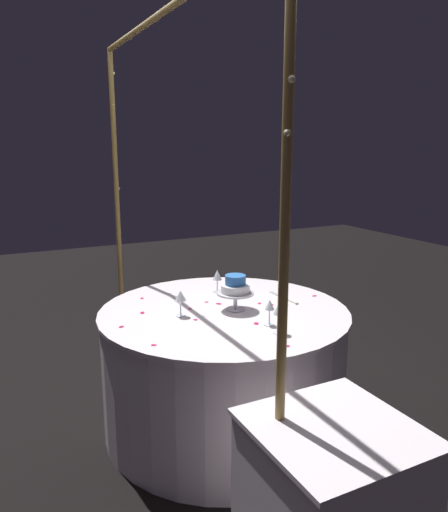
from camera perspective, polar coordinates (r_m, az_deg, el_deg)
The scene contains 24 objects.
ground_plane at distance 3.24m, azimuth 0.00°, elevation -19.04°, with size 12.00×12.00×0.00m, color black.
decorative_arch at distance 2.63m, azimuth -6.41°, elevation 9.33°, with size 2.26×0.06×2.37m.
main_table at distance 3.05m, azimuth 0.00°, elevation -12.96°, with size 1.47×1.47×0.76m.
tiered_cake at distance 2.86m, azimuth 1.33°, elevation -3.70°, with size 0.22×0.22×0.21m.
wine_glass_0 at distance 2.52m, azimuth 6.45°, elevation -6.17°, with size 0.06×0.06×0.17m.
wine_glass_1 at distance 2.64m, azimuth 5.32°, elevation -5.90°, with size 0.06×0.06×0.14m.
wine_glass_2 at distance 3.22m, azimuth -0.79°, elevation -2.31°, with size 0.06×0.06×0.16m.
wine_glass_3 at distance 2.78m, azimuth -5.08°, elevation -4.75°, with size 0.06×0.06×0.15m.
cake_knife at distance 3.13m, azimuth 7.13°, elevation -4.90°, with size 0.30×0.03×0.01m.
rose_petal_0 at distance 3.07m, azimuth 6.82°, elevation -5.26°, with size 0.02×0.02×0.00m, color #C61951.
rose_petal_1 at distance 2.43m, azimuth -8.16°, elevation -10.19°, with size 0.03×0.02×0.00m, color #C61951.
rose_petal_2 at distance 2.42m, azimuth 7.27°, elevation -10.31°, with size 0.03×0.02×0.00m, color #C61951.
rose_petal_3 at distance 2.92m, azimuth -3.96°, elevation -6.13°, with size 0.03×0.02×0.00m, color #C61951.
rose_petal_4 at distance 2.69m, azimuth -11.84°, elevation -8.03°, with size 0.03×0.02×0.00m, color #C61951.
rose_petal_5 at distance 2.69m, azimuth 3.76°, elevation -7.81°, with size 0.04×0.03×0.00m, color #C61951.
rose_petal_6 at distance 3.16m, azimuth -9.51°, elevation -4.85°, with size 0.03×0.02×0.00m, color #C61951.
rose_petal_7 at distance 3.01m, azimuth 7.27°, elevation -5.66°, with size 0.03×0.02×0.00m, color #C61951.
rose_petal_8 at distance 2.89m, azimuth -9.47°, elevation -6.51°, with size 0.04×0.03×0.00m, color #C61951.
rose_petal_9 at distance 3.02m, azimuth 4.10°, elevation -5.48°, with size 0.03×0.02×0.00m, color #C61951.
rose_petal_10 at distance 3.21m, azimuth 10.45°, elevation -4.57°, with size 0.03×0.02×0.00m, color #C61951.
rose_petal_11 at distance 2.74m, azimuth -3.32°, elevation -7.39°, with size 0.03×0.02×0.00m, color #C61951.
rose_petal_12 at distance 3.04m, azimuth -2.03°, elevation -5.35°, with size 0.03×0.02×0.00m, color #C61951.
rose_petal_13 at distance 3.01m, azimuth -0.61°, elevation -5.56°, with size 0.04×0.03×0.00m, color #C61951.
rose_petal_14 at distance 3.00m, azimuth 5.56°, elevation -5.63°, with size 0.03×0.02×0.00m, color #C61951.
Camera 1 is at (-2.46, 1.24, 1.70)m, focal length 34.44 mm.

